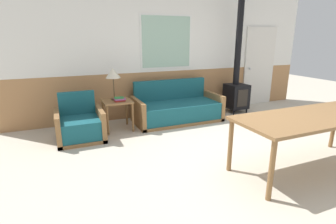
{
  "coord_description": "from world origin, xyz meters",
  "views": [
    {
      "loc": [
        -2.42,
        -2.85,
        1.72
      ],
      "look_at": [
        -0.79,
        1.0,
        0.53
      ],
      "focal_mm": 28.0,
      "sensor_mm": 36.0,
      "label": 1
    }
  ],
  "objects": [
    {
      "name": "entry_door",
      "position": [
        2.47,
        2.57,
        0.99
      ],
      "size": [
        0.93,
        0.09,
        1.98
      ],
      "color": "silver",
      "rests_on": "ground_plane"
    },
    {
      "name": "couch",
      "position": [
        -0.15,
        2.02,
        0.25
      ],
      "size": [
        1.82,
        0.87,
        0.83
      ],
      "color": "olive",
      "rests_on": "ground_plane"
    },
    {
      "name": "ground_plane",
      "position": [
        0.0,
        0.0,
        0.0
      ],
      "size": [
        16.0,
        16.0,
        0.0
      ],
      "primitive_type": "plane",
      "color": "beige"
    },
    {
      "name": "table_lamp",
      "position": [
        -1.46,
        2.05,
        1.07
      ],
      "size": [
        0.28,
        0.28,
        0.6
      ],
      "color": "#4C3823",
      "rests_on": "side_table"
    },
    {
      "name": "dining_table",
      "position": [
        0.57,
        -0.6,
        0.69
      ],
      "size": [
        2.12,
        0.85,
        0.75
      ],
      "color": "olive",
      "rests_on": "ground_plane"
    },
    {
      "name": "book_stack",
      "position": [
        -1.4,
        1.87,
        0.62
      ],
      "size": [
        0.2,
        0.16,
        0.08
      ],
      "color": "#B22823",
      "rests_on": "side_table"
    },
    {
      "name": "side_table",
      "position": [
        -1.43,
        1.96,
        0.48
      ],
      "size": [
        0.53,
        0.53,
        0.58
      ],
      "color": "olive",
      "rests_on": "ground_plane"
    },
    {
      "name": "wall_back",
      "position": [
        -0.01,
        2.63,
        1.36
      ],
      "size": [
        7.2,
        0.09,
        2.7
      ],
      "color": "#AD7A4C",
      "rests_on": "ground_plane"
    },
    {
      "name": "armchair",
      "position": [
        -2.14,
        1.72,
        0.24
      ],
      "size": [
        0.79,
        0.77,
        0.79
      ],
      "rotation": [
        0.0,
        0.0,
        0.11
      ],
      "color": "olive",
      "rests_on": "ground_plane"
    },
    {
      "name": "wood_stove",
      "position": [
        1.45,
        2.13,
        0.68
      ],
      "size": [
        0.46,
        0.49,
        2.59
      ],
      "color": "black",
      "rests_on": "ground_plane"
    }
  ]
}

